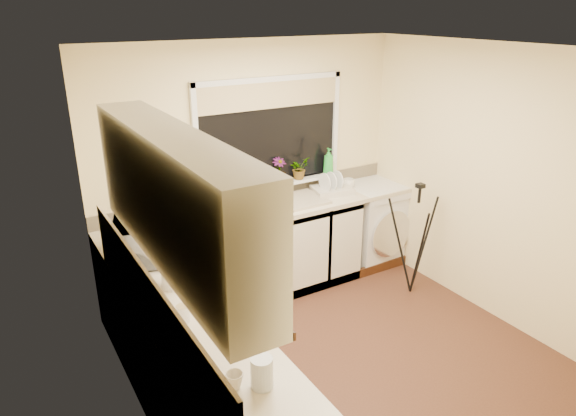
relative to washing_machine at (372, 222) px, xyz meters
The scene contains 33 objects.
floor 1.88m from the washing_machine, 137.72° to the right, with size 3.20×3.20×0.00m, color #532F21.
ceiling 2.70m from the washing_machine, 137.72° to the right, with size 3.20×3.20×0.00m, color white.
wall_back 1.58m from the washing_machine, 168.48° to the left, with size 3.20×3.20×0.00m, color #FAE4A7.
wall_front 3.14m from the washing_machine, 116.31° to the right, with size 3.20×3.20×0.00m, color #FAE4A7.
wall_left 3.28m from the washing_machine, 157.43° to the right, with size 3.00×3.00×0.00m, color #FAE4A7.
wall_right 1.47m from the washing_machine, 78.36° to the right, with size 3.00×3.00×0.00m, color #FAE4A7.
base_cabinet_back 1.67m from the washing_machine, behind, with size 2.55×0.60×0.86m, color silver.
base_cabinet_left 3.06m from the washing_machine, 150.05° to the right, with size 0.54×2.40×0.86m, color silver.
worktop_back 1.41m from the washing_machine, behind, with size 3.20×0.60×0.04m, color beige.
worktop_left 3.09m from the washing_machine, 150.05° to the right, with size 0.60×2.40×0.04m, color beige.
upper_cabinet 3.52m from the washing_machine, 148.99° to the right, with size 0.28×1.90×0.70m, color silver.
splashback_left 3.38m from the washing_machine, 152.54° to the right, with size 0.02×2.40×0.45m, color beige.
splashback_back 1.47m from the washing_machine, 168.97° to the left, with size 3.20×0.02×0.14m, color beige.
window_glass 1.61m from the washing_machine, 167.25° to the left, with size 1.50×0.02×1.00m, color black.
window_blind 1.88m from the washing_machine, 168.44° to the left, with size 1.50×0.02×0.25m, color tan.
windowsill 1.30m from the washing_machine, 169.89° to the left, with size 1.60×0.14×0.03m, color white.
sink 1.24m from the washing_machine, behind, with size 0.82×0.46×0.03m, color tan.
faucet 1.29m from the washing_machine, behind, with size 0.03×0.03×0.24m, color silver.
washing_machine is the anchor object (origin of this frame).
laptop 2.12m from the washing_machine, behind, with size 0.43×0.42×0.24m.
kettle 2.86m from the washing_machine, 159.08° to the right, with size 0.16×0.16×0.21m, color white.
dish_rack 0.73m from the washing_machine, behind, with size 0.40×0.30×0.06m, color beige.
tripod 0.81m from the washing_machine, 98.44° to the right, with size 0.57×0.57×1.16m, color black, non-canonical shape.
glass_jug 3.44m from the washing_machine, 139.35° to the right, with size 0.12×0.12×0.17m, color silver.
steel_jar 3.13m from the washing_machine, 151.92° to the right, with size 0.08×0.08×0.11m, color silver.
microwave 2.78m from the washing_machine, behind, with size 0.56×0.38×0.31m, color white.
plant_b 1.56m from the washing_machine, behind, with size 0.14×0.11×0.25m, color #999999.
plant_c 1.33m from the washing_machine, behind, with size 0.15×0.15×0.26m, color #999999.
plant_d 1.12m from the washing_machine, 166.41° to the left, with size 0.20×0.18×0.23m, color #999999.
soap_bottle_green 0.91m from the washing_machine, 161.77° to the left, with size 0.11×0.11×0.28m, color green.
soap_bottle_clear 0.86m from the washing_machine, 157.08° to the left, with size 0.08×0.09×0.19m, color #999999.
cup_back 0.59m from the washing_machine, behind, with size 0.13×0.13×0.10m, color white.
cup_left 3.49m from the washing_machine, 141.49° to the right, with size 0.09×0.09×0.09m, color beige.
Camera 1 is at (-2.23, -2.91, 2.73)m, focal length 32.47 mm.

